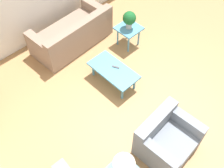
{
  "coord_description": "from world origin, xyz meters",
  "views": [
    {
      "loc": [
        -1.88,
        2.4,
        4.46
      ],
      "look_at": [
        0.35,
        0.22,
        0.55
      ],
      "focal_mm": 42.0,
      "sensor_mm": 36.0,
      "label": 1
    }
  ],
  "objects_px": {
    "potted_plant": "(129,19)",
    "table_lamp": "(124,167)",
    "armchair": "(166,139)",
    "side_table_plant": "(129,30)",
    "sofa": "(73,35)",
    "coffee_table": "(113,71)"
  },
  "relations": [
    {
      "from": "armchair",
      "to": "table_lamp",
      "type": "distance_m",
      "value": 1.19
    },
    {
      "from": "armchair",
      "to": "coffee_table",
      "type": "relative_size",
      "value": 0.93
    },
    {
      "from": "sofa",
      "to": "table_lamp",
      "type": "distance_m",
      "value": 3.66
    },
    {
      "from": "armchair",
      "to": "side_table_plant",
      "type": "distance_m",
      "value": 2.8
    },
    {
      "from": "sofa",
      "to": "side_table_plant",
      "type": "height_order",
      "value": "sofa"
    },
    {
      "from": "potted_plant",
      "to": "table_lamp",
      "type": "bearing_deg",
      "value": 131.95
    },
    {
      "from": "sofa",
      "to": "potted_plant",
      "type": "distance_m",
      "value": 1.41
    },
    {
      "from": "potted_plant",
      "to": "table_lamp",
      "type": "xyz_separation_m",
      "value": [
        -2.31,
        2.56,
        0.08
      ]
    },
    {
      "from": "armchair",
      "to": "side_table_plant",
      "type": "bearing_deg",
      "value": 54.47
    },
    {
      "from": "coffee_table",
      "to": "table_lamp",
      "type": "xyz_separation_m",
      "value": [
        -1.7,
        1.47,
        0.51
      ]
    },
    {
      "from": "potted_plant",
      "to": "table_lamp",
      "type": "relative_size",
      "value": 0.89
    },
    {
      "from": "sofa",
      "to": "side_table_plant",
      "type": "xyz_separation_m",
      "value": [
        -0.93,
        -0.95,
        0.13
      ]
    },
    {
      "from": "coffee_table",
      "to": "table_lamp",
      "type": "relative_size",
      "value": 2.25
    },
    {
      "from": "armchair",
      "to": "potted_plant",
      "type": "distance_m",
      "value": 2.83
    },
    {
      "from": "coffee_table",
      "to": "side_table_plant",
      "type": "bearing_deg",
      "value": -61.14
    },
    {
      "from": "coffee_table",
      "to": "potted_plant",
      "type": "height_order",
      "value": "potted_plant"
    },
    {
      "from": "potted_plant",
      "to": "armchair",
      "type": "bearing_deg",
      "value": 147.18
    },
    {
      "from": "sofa",
      "to": "side_table_plant",
      "type": "bearing_deg",
      "value": 132.49
    },
    {
      "from": "armchair",
      "to": "side_table_plant",
      "type": "relative_size",
      "value": 1.9
    },
    {
      "from": "sofa",
      "to": "potted_plant",
      "type": "bearing_deg",
      "value": 132.49
    },
    {
      "from": "armchair",
      "to": "side_table_plant",
      "type": "xyz_separation_m",
      "value": [
        2.35,
        -1.51,
        0.14
      ]
    },
    {
      "from": "armchair",
      "to": "coffee_table",
      "type": "distance_m",
      "value": 1.8
    }
  ]
}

